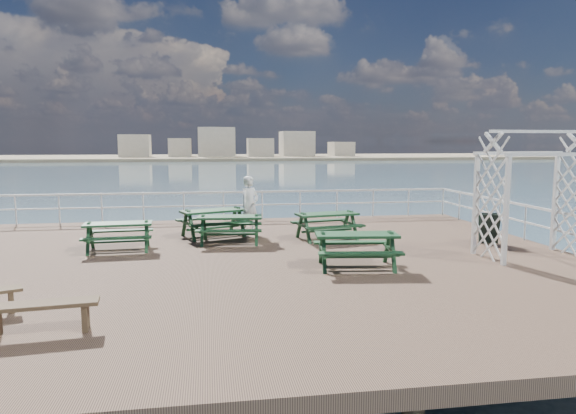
% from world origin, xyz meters
% --- Properties ---
extents(ground, '(18.00, 14.00, 0.30)m').
position_xyz_m(ground, '(0.00, 0.00, -0.15)').
color(ground, brown).
rests_on(ground, ground).
extents(sea_backdrop, '(300.00, 300.00, 9.20)m').
position_xyz_m(sea_backdrop, '(12.54, 134.07, -0.51)').
color(sea_backdrop, '#3A5562').
rests_on(sea_backdrop, ground).
extents(railing, '(17.77, 13.76, 1.10)m').
position_xyz_m(railing, '(-0.07, 2.57, 0.87)').
color(railing, silver).
rests_on(railing, ground).
extents(picnic_table_a, '(1.88, 1.55, 0.87)m').
position_xyz_m(picnic_table_a, '(-3.01, 1.74, 0.56)').
color(picnic_table_a, '#123319').
rests_on(picnic_table_a, ground).
extents(picnic_table_b, '(2.40, 2.18, 0.96)m').
position_xyz_m(picnic_table_b, '(-0.43, 3.46, 0.61)').
color(picnic_table_b, '#123319').
rests_on(picnic_table_b, ground).
extents(picnic_table_c, '(2.11, 1.82, 0.90)m').
position_xyz_m(picnic_table_c, '(3.00, 2.51, 0.58)').
color(picnic_table_c, '#123319').
rests_on(picnic_table_c, ground).
extents(picnic_table_d, '(2.00, 1.68, 0.91)m').
position_xyz_m(picnic_table_d, '(0.05, 2.33, 0.58)').
color(picnic_table_d, '#123319').
rests_on(picnic_table_d, ground).
extents(picnic_table_e, '(2.09, 1.77, 0.93)m').
position_xyz_m(picnic_table_e, '(2.86, -1.13, 0.60)').
color(picnic_table_e, '#123319').
rests_on(picnic_table_e, ground).
extents(flat_bench_far, '(1.73, 0.59, 0.49)m').
position_xyz_m(flat_bench_far, '(-3.16, -4.41, 0.37)').
color(flat_bench_far, brown).
rests_on(flat_bench_far, ground).
extents(trellis_arbor, '(2.68, 1.53, 3.25)m').
position_xyz_m(trellis_arbor, '(7.60, -0.73, 1.44)').
color(trellis_arbor, silver).
rests_on(trellis_arbor, ground).
extents(sandwich_board, '(0.63, 0.53, 0.89)m').
position_xyz_m(sandwich_board, '(7.51, 1.09, 0.43)').
color(sandwich_board, black).
rests_on(sandwich_board, ground).
extents(person, '(0.82, 0.77, 1.88)m').
position_xyz_m(person, '(0.73, 3.56, 0.94)').
color(person, white).
rests_on(person, ground).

